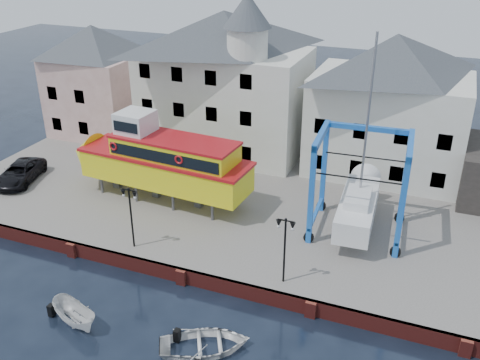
% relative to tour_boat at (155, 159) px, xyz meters
% --- Properties ---
extents(ground, '(140.00, 140.00, 0.00)m').
position_rel_tour_boat_xyz_m(ground, '(6.05, -7.78, -4.07)').
color(ground, black).
rests_on(ground, ground).
extents(hardstanding, '(44.00, 22.00, 1.00)m').
position_rel_tour_boat_xyz_m(hardstanding, '(6.05, 3.22, -3.57)').
color(hardstanding, '#605C58').
rests_on(hardstanding, ground).
extents(quay_wall, '(44.00, 0.47, 1.00)m').
position_rel_tour_boat_xyz_m(quay_wall, '(6.05, -7.67, -3.57)').
color(quay_wall, maroon).
rests_on(quay_wall, ground).
extents(building_pink, '(8.00, 7.00, 10.30)m').
position_rel_tour_boat_xyz_m(building_pink, '(-11.95, 10.22, 2.08)').
color(building_pink, tan).
rests_on(building_pink, hardstanding).
extents(building_white_main, '(14.00, 8.30, 14.00)m').
position_rel_tour_boat_xyz_m(building_white_main, '(1.18, 10.61, 3.28)').
color(building_white_main, silver).
rests_on(building_white_main, hardstanding).
extents(building_white_right, '(12.00, 8.00, 11.20)m').
position_rel_tour_boat_xyz_m(building_white_right, '(15.05, 11.22, 2.53)').
color(building_white_right, silver).
rests_on(building_white_right, hardstanding).
extents(lamp_post_left, '(1.12, 0.32, 4.20)m').
position_rel_tour_boat_xyz_m(lamp_post_left, '(2.05, -6.58, 0.11)').
color(lamp_post_left, black).
rests_on(lamp_post_left, hardstanding).
extents(lamp_post_right, '(1.12, 0.32, 4.20)m').
position_rel_tour_boat_xyz_m(lamp_post_right, '(12.05, -6.58, 0.11)').
color(lamp_post_right, black).
rests_on(lamp_post_right, hardstanding).
extents(tour_boat, '(15.15, 4.61, 6.50)m').
position_rel_tour_boat_xyz_m(tour_boat, '(0.00, 0.00, 0.00)').
color(tour_boat, '#59595E').
rests_on(tour_boat, hardstanding).
extents(travel_lift, '(6.39, 8.79, 13.10)m').
position_rel_tour_boat_xyz_m(travel_lift, '(14.83, 1.25, -0.88)').
color(travel_lift, blue).
rests_on(travel_lift, hardstanding).
extents(van, '(3.77, 5.77, 1.48)m').
position_rel_tour_boat_xyz_m(van, '(-11.45, -1.72, -2.33)').
color(van, black).
rests_on(van, hardstanding).
extents(motorboat_a, '(3.76, 2.51, 1.36)m').
position_rel_tour_boat_xyz_m(motorboat_a, '(2.30, -13.07, -4.07)').
color(motorboat_a, silver).
rests_on(motorboat_a, ground).
extents(motorboat_b, '(5.65, 5.13, 0.96)m').
position_rel_tour_boat_xyz_m(motorboat_b, '(9.70, -12.27, -4.07)').
color(motorboat_b, silver).
rests_on(motorboat_b, ground).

